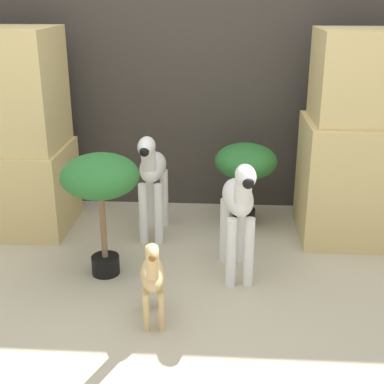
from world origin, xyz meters
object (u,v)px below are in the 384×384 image
potted_palm_front (100,182)px  zebra_left (152,173)px  zebra_right (239,205)px  giraffe_figurine (153,275)px  potted_palm_back (246,165)px

potted_palm_front → zebra_left: bearing=68.3°
zebra_right → giraffe_figurine: bearing=-130.4°
giraffe_figurine → potted_palm_back: (0.44, 1.12, 0.17)m
zebra_left → potted_palm_front: 0.54m
zebra_right → giraffe_figurine: (-0.39, -0.46, -0.16)m
zebra_left → potted_palm_back: (0.57, 0.19, 0.00)m
potted_palm_front → potted_palm_back: bearing=41.9°
potted_palm_back → potted_palm_front: bearing=-138.1°
potted_palm_front → potted_palm_back: (0.76, 0.68, -0.11)m
zebra_left → giraffe_figurine: size_ratio=1.46×
zebra_left → potted_palm_back: size_ratio=1.24×
giraffe_figurine → potted_palm_front: (-0.32, 0.44, 0.28)m
zebra_right → giraffe_figurine: 0.62m
zebra_right → potted_palm_front: zebra_right is taller
zebra_left → giraffe_figurine: 0.95m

